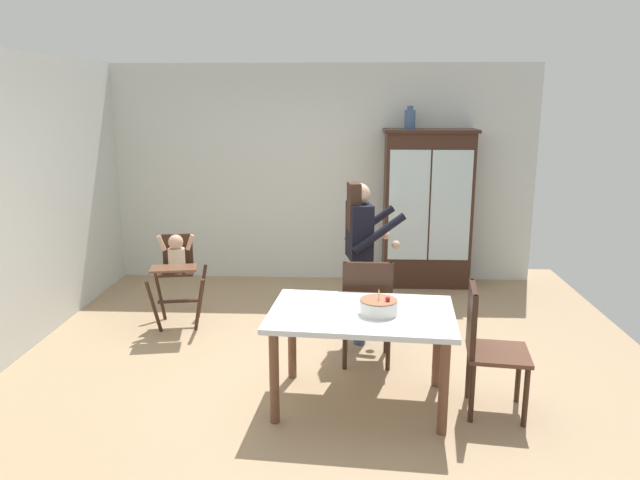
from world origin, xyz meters
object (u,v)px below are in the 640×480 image
(adult_person, at_px, (360,243))
(dining_chair_far_side, at_px, (367,305))
(dining_chair_right_end, at_px, (484,341))
(ceramic_vase, at_px, (410,119))
(high_chair_with_toddler, at_px, (177,263))
(china_cabinet, at_px, (427,208))
(dining_table, at_px, (361,324))
(birthday_cake, at_px, (379,306))

(adult_person, height_order, dining_chair_far_side, adult_person)
(adult_person, relative_size, dining_chair_right_end, 1.59)
(ceramic_vase, bearing_deg, dining_chair_far_side, -102.94)
(high_chair_with_toddler, bearing_deg, china_cabinet, 19.11)
(dining_chair_far_side, bearing_deg, dining_chair_right_end, 139.14)
(high_chair_with_toddler, height_order, dining_chair_far_side, dining_chair_far_side)
(dining_table, distance_m, dining_chair_right_end, 0.90)
(ceramic_vase, relative_size, adult_person, 0.18)
(dining_table, xyz_separation_m, birthday_cake, (0.12, -0.04, 0.15))
(adult_person, relative_size, dining_table, 1.07)
(dining_table, bearing_deg, adult_person, 89.67)
(dining_chair_far_side, relative_size, dining_chair_right_end, 1.00)
(china_cabinet, relative_size, birthday_cake, 6.88)
(china_cabinet, relative_size, dining_chair_far_side, 2.01)
(china_cabinet, xyz_separation_m, dining_chair_far_side, (-0.80, -2.40, -0.41))
(ceramic_vase, relative_size, dining_chair_far_side, 0.28)
(china_cabinet, xyz_separation_m, ceramic_vase, (-0.25, 0.00, 1.08))
(dining_table, relative_size, dining_chair_far_side, 1.49)
(adult_person, bearing_deg, ceramic_vase, -28.55)
(dining_chair_far_side, bearing_deg, high_chair_with_toddler, -24.57)
(adult_person, distance_m, dining_chair_far_side, 0.70)
(birthday_cake, height_order, dining_chair_far_side, dining_chair_far_side)
(china_cabinet, xyz_separation_m, high_chair_with_toddler, (-2.69, -1.51, -0.31))
(adult_person, bearing_deg, high_chair_with_toddler, 69.28)
(ceramic_vase, height_order, dining_table, ceramic_vase)
(high_chair_with_toddler, relative_size, dining_table, 0.66)
(dining_chair_right_end, bearing_deg, adult_person, 41.96)
(china_cabinet, distance_m, birthday_cake, 3.20)
(high_chair_with_toddler, relative_size, adult_person, 0.62)
(ceramic_vase, distance_m, dining_chair_far_side, 2.88)
(birthday_cake, relative_size, dining_chair_far_side, 0.29)
(birthday_cake, xyz_separation_m, dining_chair_far_side, (-0.06, 0.71, -0.24))
(adult_person, bearing_deg, birthday_cake, 174.91)
(dining_chair_right_end, bearing_deg, dining_chair_far_side, 55.93)
(high_chair_with_toddler, xyz_separation_m, dining_table, (1.83, -1.56, -0.01))
(ceramic_vase, bearing_deg, adult_person, -108.23)
(dining_chair_far_side, bearing_deg, adult_person, -83.59)
(dining_chair_far_side, xyz_separation_m, dining_chair_right_end, (0.83, -0.74, 0.00))
(adult_person, height_order, dining_chair_right_end, adult_person)
(birthday_cake, height_order, dining_chair_right_end, dining_chair_right_end)
(adult_person, relative_size, birthday_cake, 5.47)
(china_cabinet, height_order, dining_table, china_cabinet)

